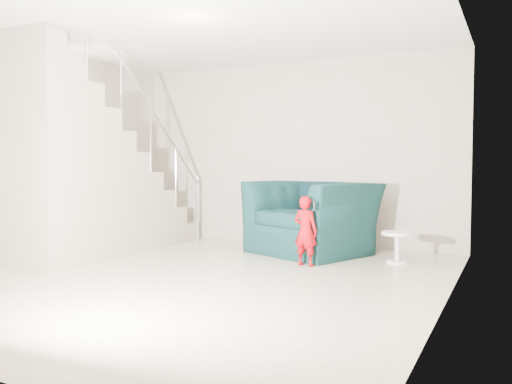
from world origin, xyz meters
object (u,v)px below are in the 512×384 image
at_px(toddler, 306,231).
at_px(side_table, 397,242).
at_px(staircase, 84,183).
at_px(armchair, 312,218).

relative_size(toddler, side_table, 2.17).
bearing_deg(staircase, side_table, 18.48).
bearing_deg(side_table, armchair, 167.99).
relative_size(toddler, staircase, 0.23).
distance_m(side_table, staircase, 4.01).
bearing_deg(side_table, staircase, -161.52).
distance_m(armchair, staircase, 3.02).
relative_size(armchair, staircase, 0.41).
bearing_deg(toddler, staircase, 21.87).
height_order(toddler, staircase, staircase).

